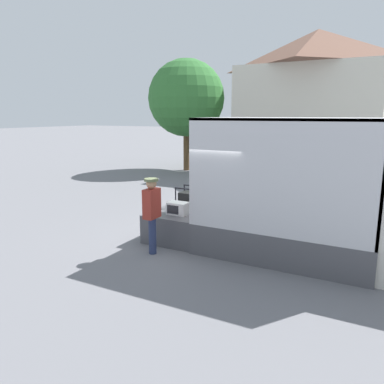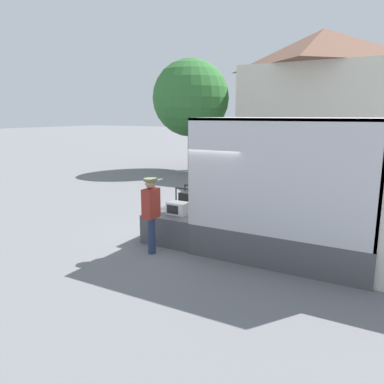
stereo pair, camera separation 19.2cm
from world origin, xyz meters
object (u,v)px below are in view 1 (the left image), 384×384
(worker_person, at_px, (152,208))
(portable_generator, at_px, (191,199))
(box_truck, at_px, (357,224))
(microwave, at_px, (178,208))
(street_tree, at_px, (186,98))

(worker_person, bearing_deg, portable_generator, 89.37)
(box_truck, bearing_deg, worker_person, -160.44)
(portable_generator, distance_m, worker_person, 1.88)
(box_truck, height_order, microwave, box_truck)
(portable_generator, distance_m, street_tree, 12.55)
(worker_person, xyz_separation_m, street_tree, (-5.97, 12.42, 3.06))
(street_tree, bearing_deg, worker_person, -64.34)
(street_tree, bearing_deg, microwave, -61.93)
(box_truck, distance_m, portable_generator, 4.32)
(microwave, height_order, street_tree, street_tree)
(box_truck, xyz_separation_m, street_tree, (-10.29, 10.88, 3.26))
(microwave, bearing_deg, worker_person, -96.92)
(microwave, bearing_deg, portable_generator, 96.60)
(box_truck, xyz_separation_m, worker_person, (-4.32, -1.54, 0.20))
(box_truck, relative_size, microwave, 11.62)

